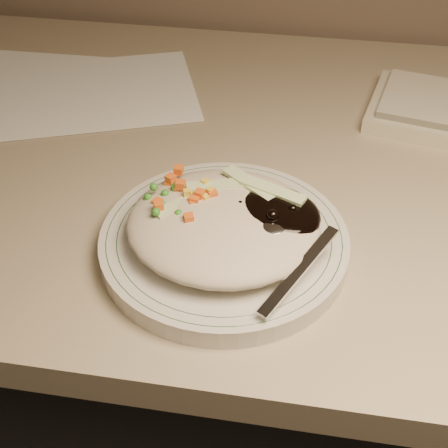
# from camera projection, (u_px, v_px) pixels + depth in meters

# --- Properties ---
(desk) EXTENTS (1.40, 0.70, 0.74)m
(desk) POSITION_uv_depth(u_px,v_px,m) (289.00, 271.00, 0.90)
(desk) COLOR gray
(desk) RESTS_ON ground
(plate) EXTENTS (0.25, 0.25, 0.02)m
(plate) POSITION_uv_depth(u_px,v_px,m) (224.00, 243.00, 0.64)
(plate) COLOR silver
(plate) RESTS_ON desk
(plate_rim) EXTENTS (0.24, 0.24, 0.00)m
(plate_rim) POSITION_uv_depth(u_px,v_px,m) (224.00, 236.00, 0.63)
(plate_rim) COLOR #144723
(plate_rim) RESTS_ON plate
(meal) EXTENTS (0.21, 0.19, 0.05)m
(meal) POSITION_uv_depth(u_px,v_px,m) (228.00, 221.00, 0.61)
(meal) COLOR #B5AA93
(meal) RESTS_ON plate
(papers) EXTENTS (0.47, 0.30, 0.00)m
(papers) POSITION_uv_depth(u_px,v_px,m) (42.00, 88.00, 0.90)
(papers) COLOR white
(papers) RESTS_ON desk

